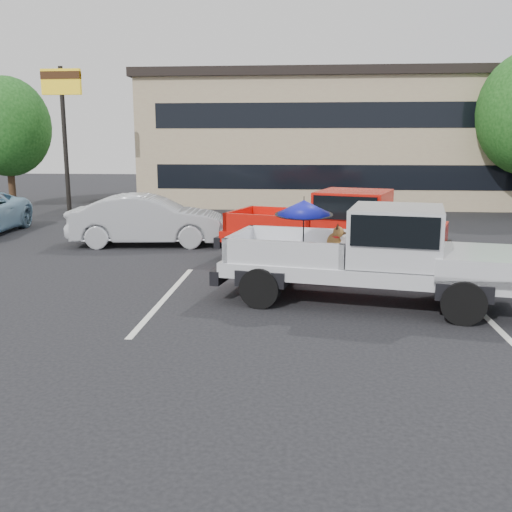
% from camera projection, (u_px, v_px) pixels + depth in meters
% --- Properties ---
extents(ground, '(90.00, 90.00, 0.00)m').
position_uv_depth(ground, '(318.00, 334.00, 9.24)').
color(ground, black).
rests_on(ground, ground).
extents(stripe_left, '(0.12, 5.00, 0.01)m').
position_uv_depth(stripe_left, '(166.00, 297.00, 11.44)').
color(stripe_left, silver).
rests_on(stripe_left, ground).
extents(stripe_right, '(0.12, 5.00, 0.01)m').
position_uv_depth(stripe_right, '(473.00, 304.00, 10.94)').
color(stripe_right, silver).
rests_on(stripe_right, ground).
extents(motel_building, '(20.40, 8.40, 6.30)m').
position_uv_depth(motel_building, '(350.00, 139.00, 28.94)').
color(motel_building, tan).
rests_on(motel_building, ground).
extents(motel_sign, '(1.60, 0.22, 6.00)m').
position_uv_depth(motel_sign, '(62.00, 101.00, 22.82)').
color(motel_sign, black).
rests_on(motel_sign, ground).
extents(tree_left, '(3.96, 3.96, 6.02)m').
position_uv_depth(tree_left, '(7.00, 127.00, 26.27)').
color(tree_left, '#332114').
rests_on(tree_left, ground).
extents(tree_back, '(4.68, 4.68, 7.11)m').
position_uv_depth(tree_back, '(420.00, 117.00, 31.31)').
color(tree_back, '#332114').
rests_on(tree_back, ground).
extents(silver_pickup, '(5.96, 3.03, 2.06)m').
position_uv_depth(silver_pickup, '(383.00, 250.00, 10.81)').
color(silver_pickup, black).
rests_on(silver_pickup, ground).
extents(red_pickup, '(6.03, 3.58, 1.88)m').
position_uv_depth(red_pickup, '(346.00, 225.00, 14.26)').
color(red_pickup, black).
rests_on(red_pickup, ground).
extents(silver_sedan, '(4.75, 2.08, 1.52)m').
position_uv_depth(silver_sedan, '(149.00, 220.00, 17.09)').
color(silver_sedan, '#B0B3B8').
rests_on(silver_sedan, ground).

